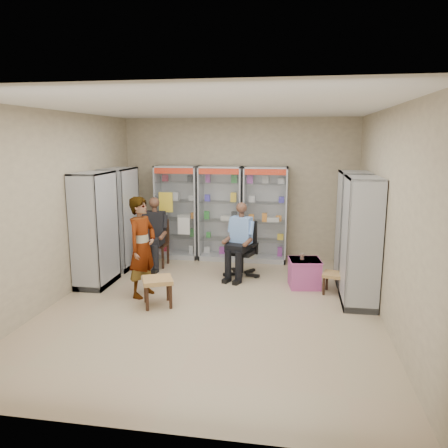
% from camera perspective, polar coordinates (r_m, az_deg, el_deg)
% --- Properties ---
extents(floor, '(6.00, 6.00, 0.00)m').
position_cam_1_polar(floor, '(6.91, -1.47, -10.71)').
color(floor, tan).
rests_on(floor, ground).
extents(room_shell, '(5.02, 6.02, 3.01)m').
position_cam_1_polar(room_shell, '(6.44, -1.56, 5.78)').
color(room_shell, tan).
rests_on(room_shell, ground).
extents(cabinet_back_left, '(0.90, 0.50, 2.00)m').
position_cam_1_polar(cabinet_back_left, '(9.50, -6.09, 1.54)').
color(cabinet_back_left, silver).
rests_on(cabinet_back_left, floor).
extents(cabinet_back_mid, '(0.90, 0.50, 2.00)m').
position_cam_1_polar(cabinet_back_mid, '(9.29, -0.43, 1.39)').
color(cabinet_back_mid, '#ADAFB5').
rests_on(cabinet_back_mid, floor).
extents(cabinet_back_right, '(0.90, 0.50, 2.00)m').
position_cam_1_polar(cabinet_back_right, '(9.18, 5.42, 1.22)').
color(cabinet_back_right, '#B9BBC1').
rests_on(cabinet_back_right, floor).
extents(cabinet_right_far, '(0.90, 0.50, 2.00)m').
position_cam_1_polar(cabinet_right_far, '(8.11, 16.39, -0.49)').
color(cabinet_right_far, '#AFB0B7').
rests_on(cabinet_right_far, floor).
extents(cabinet_right_near, '(0.90, 0.50, 2.00)m').
position_cam_1_polar(cabinet_right_near, '(7.04, 17.42, -2.26)').
color(cabinet_right_near, '#A6A9AE').
rests_on(cabinet_right_near, floor).
extents(cabinet_left_far, '(0.90, 0.50, 2.00)m').
position_cam_1_polar(cabinet_left_far, '(8.94, -13.44, 0.70)').
color(cabinet_left_far, '#B9BBC1').
rests_on(cabinet_left_far, floor).
extents(cabinet_left_near, '(0.90, 0.50, 2.00)m').
position_cam_1_polar(cabinet_left_near, '(7.96, -16.49, -0.71)').
color(cabinet_left_near, '#A0A2A7').
rests_on(cabinet_left_near, floor).
extents(wooden_chair, '(0.42, 0.42, 0.94)m').
position_cam_1_polar(wooden_chair, '(8.99, -8.80, -2.51)').
color(wooden_chair, black).
rests_on(wooden_chair, floor).
extents(seated_customer, '(0.44, 0.60, 1.34)m').
position_cam_1_polar(seated_customer, '(8.90, -8.94, -1.34)').
color(seated_customer, black).
rests_on(seated_customer, floor).
extents(office_chair, '(0.71, 0.71, 1.05)m').
position_cam_1_polar(office_chair, '(8.23, 2.36, -3.30)').
color(office_chair, black).
rests_on(office_chair, floor).
extents(seated_shopkeeper, '(0.60, 0.71, 1.33)m').
position_cam_1_polar(seated_shopkeeper, '(8.14, 2.32, -2.41)').
color(seated_shopkeeper, '#74B7E5').
rests_on(seated_shopkeeper, floor).
extents(pink_trunk, '(0.59, 0.57, 0.50)m').
position_cam_1_polar(pink_trunk, '(7.82, 10.46, -6.33)').
color(pink_trunk, '#B04695').
rests_on(pink_trunk, floor).
extents(tea_glass, '(0.07, 0.07, 0.11)m').
position_cam_1_polar(tea_glass, '(7.72, 10.19, -4.21)').
color(tea_glass, '#570F07').
rests_on(tea_glass, pink_trunk).
extents(woven_stool_a, '(0.43, 0.43, 0.36)m').
position_cam_1_polar(woven_stool_a, '(7.62, 14.17, -7.52)').
color(woven_stool_a, '#9E7E42').
rests_on(woven_stool_a, floor).
extents(woven_stool_b, '(0.59, 0.59, 0.44)m').
position_cam_1_polar(woven_stool_b, '(6.94, -8.65, -8.75)').
color(woven_stool_b, '#A98C47').
rests_on(woven_stool_b, floor).
extents(standing_man, '(0.56, 0.69, 1.66)m').
position_cam_1_polar(standing_man, '(7.25, -10.65, -2.97)').
color(standing_man, gray).
rests_on(standing_man, floor).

